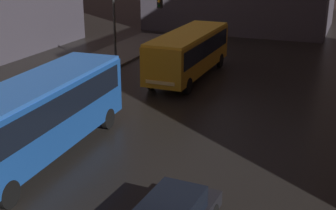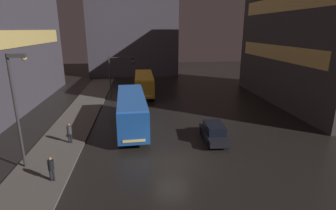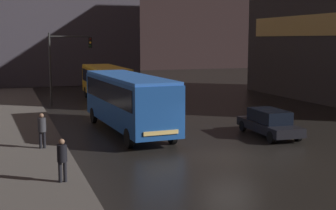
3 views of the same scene
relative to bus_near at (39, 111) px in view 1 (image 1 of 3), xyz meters
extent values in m
cube|color=#194793|center=(0.00, 0.00, -0.19)|extent=(3.11, 10.56, 2.64)
cube|color=black|center=(0.00, 0.00, 0.38)|extent=(3.12, 9.73, 1.10)
cube|color=blue|center=(0.00, 0.00, 1.21)|extent=(3.04, 10.35, 0.16)
cylinder|color=black|center=(1.38, -3.75, -1.56)|extent=(0.30, 1.01, 1.00)
cylinder|color=black|center=(0.99, 3.88, -1.56)|extent=(0.30, 1.01, 1.00)
cylinder|color=black|center=(-1.38, 3.76, -1.56)|extent=(0.30, 1.01, 1.00)
cube|color=orange|center=(1.55, 13.91, -0.34)|extent=(2.60, 9.64, 2.35)
cube|color=black|center=(1.55, 13.91, 0.09)|extent=(2.65, 8.87, 1.10)
cube|color=yellow|center=(1.55, 13.91, 0.92)|extent=(2.54, 9.45, 0.16)
cube|color=#F4CC72|center=(1.54, 9.07, -1.11)|extent=(1.80, 0.10, 0.20)
cylinder|color=black|center=(2.73, 10.48, -1.56)|extent=(0.25, 1.00, 1.00)
cylinder|color=black|center=(0.35, 10.49, -1.56)|extent=(0.25, 1.00, 1.00)
cylinder|color=black|center=(2.74, 17.32, -1.56)|extent=(0.25, 1.00, 1.00)
cylinder|color=black|center=(0.37, 17.33, -1.56)|extent=(0.25, 1.00, 1.00)
cylinder|color=black|center=(6.51, -1.92, -1.74)|extent=(0.23, 0.65, 0.64)
cylinder|color=#2D2D2D|center=(-3.24, 12.61, 0.91)|extent=(0.16, 0.16, 5.95)
cube|color=black|center=(0.03, 12.61, 3.08)|extent=(0.30, 0.24, 0.90)
sphere|color=gold|center=(0.03, 12.47, 3.08)|extent=(0.18, 0.18, 0.18)
sphere|color=black|center=(0.03, 12.47, 2.80)|extent=(0.18, 0.18, 0.18)
camera|label=1|loc=(11.70, -14.68, 6.57)|focal=50.00mm
camera|label=2|loc=(0.80, -24.46, 7.37)|focal=28.00mm
camera|label=3|loc=(-6.70, -26.24, 3.36)|focal=50.00mm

